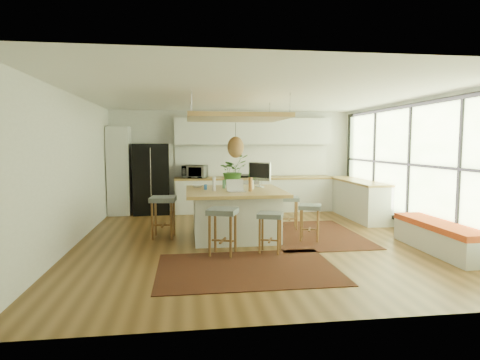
{
  "coord_description": "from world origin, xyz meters",
  "views": [
    {
      "loc": [
        -1.25,
        -7.25,
        1.82
      ],
      "look_at": [
        -0.2,
        0.5,
        1.1
      ],
      "focal_mm": 29.68,
      "sensor_mm": 36.0,
      "label": 1
    }
  ],
  "objects": [
    {
      "name": "floor",
      "position": [
        0.0,
        0.0,
        0.0
      ],
      "size": [
        7.0,
        7.0,
        0.0
      ],
      "primitive_type": "plane",
      "color": "#4F3416",
      "rests_on": "ground"
    },
    {
      "name": "ceiling",
      "position": [
        0.0,
        0.0,
        2.7
      ],
      "size": [
        7.0,
        7.0,
        0.0
      ],
      "primitive_type": "plane",
      "rotation": [
        3.14,
        0.0,
        0.0
      ],
      "color": "white",
      "rests_on": "ground"
    },
    {
      "name": "wall_back",
      "position": [
        0.0,
        3.5,
        1.35
      ],
      "size": [
        6.5,
        0.0,
        6.5
      ],
      "primitive_type": "plane",
      "rotation": [
        1.57,
        0.0,
        0.0
      ],
      "color": "beige",
      "rests_on": "ground"
    },
    {
      "name": "wall_front",
      "position": [
        0.0,
        -3.5,
        1.35
      ],
      "size": [
        6.5,
        0.0,
        6.5
      ],
      "primitive_type": "plane",
      "rotation": [
        -1.57,
        0.0,
        0.0
      ],
      "color": "beige",
      "rests_on": "ground"
    },
    {
      "name": "wall_left",
      "position": [
        -3.25,
        0.0,
        1.35
      ],
      "size": [
        0.0,
        7.0,
        7.0
      ],
      "primitive_type": "plane",
      "rotation": [
        1.57,
        0.0,
        1.57
      ],
      "color": "beige",
      "rests_on": "ground"
    },
    {
      "name": "wall_right",
      "position": [
        3.25,
        0.0,
        1.35
      ],
      "size": [
        0.0,
        7.0,
        7.0
      ],
      "primitive_type": "plane",
      "rotation": [
        1.57,
        0.0,
        -1.57
      ],
      "color": "beige",
      "rests_on": "ground"
    },
    {
      "name": "window_wall",
      "position": [
        3.22,
        0.0,
        1.4
      ],
      "size": [
        0.1,
        6.2,
        2.6
      ],
      "primitive_type": null,
      "color": "black",
      "rests_on": "wall_right"
    },
    {
      "name": "pantry",
      "position": [
        -2.95,
        3.18,
        1.12
      ],
      "size": [
        0.55,
        0.6,
        2.25
      ],
      "primitive_type": "cube",
      "color": "beige",
      "rests_on": "floor"
    },
    {
      "name": "back_counter_base",
      "position": [
        0.55,
        3.18,
        0.44
      ],
      "size": [
        4.2,
        0.6,
        0.88
      ],
      "primitive_type": "cube",
      "color": "beige",
      "rests_on": "floor"
    },
    {
      "name": "back_counter_top",
      "position": [
        0.55,
        3.18,
        0.9
      ],
      "size": [
        4.24,
        0.64,
        0.05
      ],
      "primitive_type": "cube",
      "color": "olive",
      "rests_on": "back_counter_base"
    },
    {
      "name": "backsplash",
      "position": [
        0.55,
        3.48,
        1.35
      ],
      "size": [
        4.2,
        0.02,
        0.8
      ],
      "primitive_type": "cube",
      "color": "white",
      "rests_on": "wall_back"
    },
    {
      "name": "upper_cabinets",
      "position": [
        0.55,
        3.32,
        2.15
      ],
      "size": [
        4.2,
        0.34,
        0.7
      ],
      "primitive_type": "cube",
      "color": "beige",
      "rests_on": "wall_back"
    },
    {
      "name": "range",
      "position": [
        0.3,
        3.18,
        0.5
      ],
      "size": [
        0.76,
        0.62,
        1.0
      ],
      "primitive_type": null,
      "color": "#A5A5AA",
      "rests_on": "floor"
    },
    {
      "name": "right_counter_base",
      "position": [
        2.93,
        2.0,
        0.44
      ],
      "size": [
        0.6,
        2.5,
        0.88
      ],
      "primitive_type": "cube",
      "color": "beige",
      "rests_on": "floor"
    },
    {
      "name": "right_counter_top",
      "position": [
        2.93,
        2.0,
        0.9
      ],
      "size": [
        0.64,
        2.54,
        0.05
      ],
      "primitive_type": "cube",
      "color": "olive",
      "rests_on": "right_counter_base"
    },
    {
      "name": "window_bench",
      "position": [
        2.95,
        -1.2,
        0.25
      ],
      "size": [
        0.52,
        2.0,
        0.5
      ],
      "primitive_type": null,
      "color": "beige",
      "rests_on": "floor"
    },
    {
      "name": "ceiling_panel",
      "position": [
        -0.3,
        0.4,
        2.05
      ],
      "size": [
        1.86,
        1.86,
        0.8
      ],
      "primitive_type": null,
      "color": "olive",
      "rests_on": "ceiling"
    },
    {
      "name": "rug_near",
      "position": [
        -0.39,
        -1.69,
        0.01
      ],
      "size": [
        2.6,
        1.8,
        0.01
      ],
      "primitive_type": "cube",
      "color": "black",
      "rests_on": "floor"
    },
    {
      "name": "rug_right",
      "position": [
        1.25,
        0.31,
        0.01
      ],
      "size": [
        1.8,
        2.6,
        0.01
      ],
      "primitive_type": "cube",
      "color": "black",
      "rests_on": "floor"
    },
    {
      "name": "fridge",
      "position": [
        -2.16,
        3.19,
        0.93
      ],
      "size": [
        0.95,
        0.76,
        1.82
      ],
      "primitive_type": null,
      "rotation": [
        0.0,
        0.0,
        0.07
      ],
      "color": "black",
      "rests_on": "floor"
    },
    {
      "name": "island",
      "position": [
        -0.33,
        0.31,
        0.47
      ],
      "size": [
        1.85,
        1.85,
        0.93
      ],
      "primitive_type": null,
      "color": "olive",
      "rests_on": "floor"
    },
    {
      "name": "stool_near_left",
      "position": [
        -0.67,
        -0.91,
        0.35
      ],
      "size": [
        0.58,
        0.58,
        0.77
      ],
      "primitive_type": null,
      "rotation": [
        0.0,
        0.0,
        -0.34
      ],
      "color": "#4F5657",
      "rests_on": "floor"
    },
    {
      "name": "stool_near_right",
      "position": [
        0.12,
        -0.88,
        0.35
      ],
      "size": [
        0.51,
        0.51,
        0.68
      ],
      "primitive_type": null,
      "rotation": [
        0.0,
        0.0,
        -0.34
      ],
      "color": "#4F5657",
      "rests_on": "floor"
    },
    {
      "name": "stool_right_front",
      "position": [
        1.03,
        -0.15,
        0.35
      ],
      "size": [
        0.52,
        0.52,
        0.68
      ],
      "primitive_type": null,
      "rotation": [
        0.0,
        0.0,
        1.2
      ],
      "color": "#4F5657",
      "rests_on": "floor"
    },
    {
      "name": "stool_right_back",
      "position": [
        0.91,
        0.91,
        0.35
      ],
      "size": [
        0.47,
        0.47,
        0.69
      ],
      "primitive_type": null,
      "rotation": [
        0.0,
        0.0,
        1.4
      ],
      "color": "#4F5657",
      "rests_on": "floor"
    },
    {
      "name": "stool_left_side",
      "position": [
        -1.71,
        0.44,
        0.35
      ],
      "size": [
        0.52,
        0.52,
        0.8
      ],
      "primitive_type": null,
      "rotation": [
        0.0,
        0.0,
        -1.67
      ],
      "color": "#4F5657",
      "rests_on": "floor"
    },
    {
      "name": "laptop",
      "position": [
        -0.34,
        -0.04,
        1.05
      ],
      "size": [
        0.37,
        0.39,
        0.24
      ],
      "primitive_type": null,
      "rotation": [
        0.0,
        0.0,
        0.14
      ],
      "color": "#A5A5AA",
      "rests_on": "island"
    },
    {
      "name": "monitor",
      "position": [
        0.24,
        0.74,
        1.19
      ],
      "size": [
        0.52,
        0.54,
        0.52
      ],
      "primitive_type": null,
      "rotation": [
        0.0,
        0.0,
        -0.83
      ],
      "color": "#A5A5AA",
      "rests_on": "island"
    },
    {
      "name": "microwave",
      "position": [
        -1.03,
        3.14,
        1.13
      ],
      "size": [
        0.68,
        0.51,
        0.41
      ],
      "primitive_type": "imported",
      "rotation": [
        0.0,
        0.0,
        -0.33
      ],
      "color": "#A5A5AA",
      "rests_on": "back_counter_top"
    },
    {
      "name": "island_plant",
      "position": [
        -0.29,
        0.95,
        1.19
      ],
      "size": [
        0.87,
        0.89,
        0.52
      ],
      "primitive_type": "imported",
      "rotation": [
        0.0,
        0.0,
        0.59
      ],
      "color": "#1E4C19",
      "rests_on": "island"
    },
    {
      "name": "island_bowl",
      "position": [
        -1.03,
        0.78,
        0.96
      ],
      "size": [
        0.27,
        0.27,
        0.06
      ],
      "primitive_type": "imported",
      "rotation": [
        0.0,
        0.0,
        0.14
      ],
      "color": "white",
      "rests_on": "island"
    },
    {
      "name": "island_bottle_0",
      "position": [
        -0.88,
        0.41,
        1.03
      ],
      "size": [
        0.07,
        0.07,
        0.19
      ],
      "primitive_type": "cylinder",
      "color": "#2E68BB",
      "rests_on": "island"
    },
    {
      "name": "island_bottle_1",
      "position": [
        -0.73,
        0.16,
        1.03
      ],
      "size": [
        0.07,
        0.07,
        0.19
      ],
      "primitive_type": "cylinder",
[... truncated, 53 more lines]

